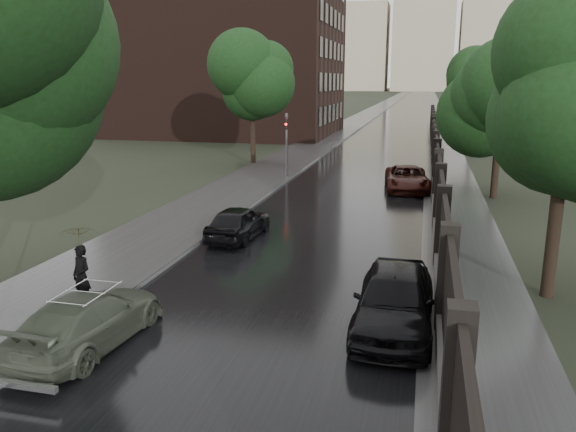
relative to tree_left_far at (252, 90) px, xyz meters
The scene contains 17 objects.
ground 31.49m from the tree_left_far, 75.07° to the right, with size 800.00×800.00×0.00m, color black.
road 160.29m from the tree_left_far, 87.14° to the left, with size 8.00×420.00×0.02m, color black.
sidewalk_left 160.10m from the tree_left_far, 89.28° to the left, with size 4.00×420.00×0.16m, color #2D2D2D.
verge_right 160.65m from the tree_left_far, 85.18° to the left, with size 3.00×420.00×0.08m, color #2D2D2D.
fence_right 13.44m from the tree_left_far, ahead, with size 0.45×75.72×2.70m.
tree_left_far is the anchor object (origin of this frame).
tree_right_a 26.91m from the tree_left_far, 54.83° to the right, with size 4.08×4.08×7.01m.
tree_right_b 17.45m from the tree_left_far, 27.30° to the right, with size 4.08×4.08×7.01m.
tree_right_c 18.45m from the tree_left_far, 32.83° to the left, with size 4.08×4.08×7.01m.
traffic_light 6.84m from the tree_left_far, 53.53° to the right, with size 0.16×0.32×4.00m.
brick_building 24.63m from the tree_left_far, 114.44° to the left, with size 24.00×18.00×20.00m, color black.
stalinist_tower 272.14m from the tree_left_far, 88.30° to the left, with size 92.00×30.00×159.00m.
volga_sedan 28.54m from the tree_left_far, 80.49° to the right, with size 1.78×4.38×1.27m, color #454C3D.
hatchback_left 19.70m from the tree_left_far, 74.51° to the right, with size 1.55×3.84×1.31m, color black.
car_right_near 28.05m from the tree_left_far, 65.69° to the right, with size 1.86×4.63×1.58m, color black.
car_right_far 13.93m from the tree_left_far, 32.89° to the right, with size 2.26×4.89×1.36m, color black.
pedestrian_umbrella 26.48m from the tree_left_far, 82.62° to the right, with size 1.25×1.26×2.59m.
Camera 1 is at (3.91, -8.24, 5.98)m, focal length 35.00 mm.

